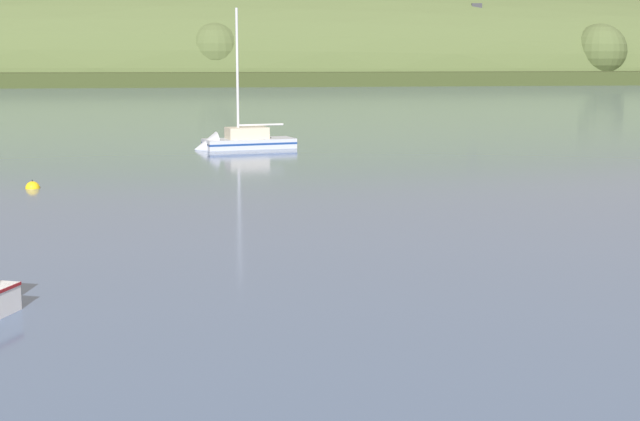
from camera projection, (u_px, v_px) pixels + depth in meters
The scene contains 4 objects.
far_shoreline_hill at pixel (285, 81), 274.78m from camera, with size 602.43×144.59×63.18m.
dockside_crane at pixel (474, 44), 252.63m from camera, with size 6.16×14.75×21.95m.
sailboat_far_left at pixel (238, 145), 66.41m from camera, with size 7.63×3.40×11.24m.
mooring_buoy_off_fishing_boat at pixel (33, 188), 45.99m from camera, with size 0.72×0.72×0.80m.
Camera 1 is at (-11.98, 9.33, 6.43)m, focal length 51.15 mm.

